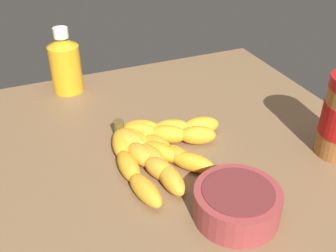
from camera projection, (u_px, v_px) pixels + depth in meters
ground_plane at (169, 157)px, 72.58cm from camera, size 73.05×75.97×3.01cm
banana_bunch at (155, 147)px, 69.82cm from camera, size 23.30×21.68×3.47cm
honey_bottle at (65, 64)px, 87.70cm from camera, size 6.72×6.72×14.55cm
small_bowl at (237, 203)px, 56.86cm from camera, size 12.46×12.46×4.84cm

